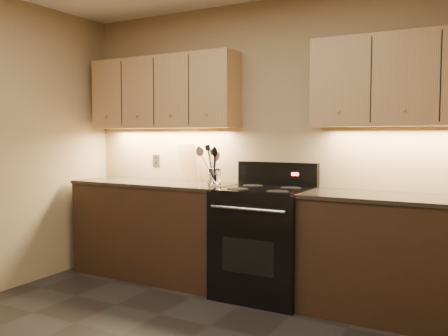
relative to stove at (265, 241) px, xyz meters
The scene contains 14 objects.
wall_back 0.88m from the stove, 104.10° to the left, with size 4.00×0.04×2.60m, color #9D815C.
counter_left 1.18m from the stove, behind, with size 1.62×0.62×0.93m.
counter_right 1.10m from the stove, ahead, with size 1.46×0.62×0.93m.
stove is the anchor object (origin of this frame).
upper_cab_left 1.78m from the stove, behind, with size 1.60×0.30×0.70m, color tan.
upper_cab_right 1.73m from the stove, ahead, with size 1.44×0.30×0.70m, color tan.
outlet_plate 1.55m from the stove, 167.24° to the left, with size 0.09×0.01×0.12m, color #B2B5BA.
utensil_crock 0.72m from the stove, behind, with size 0.14×0.14×0.15m.
cutting_board 1.18m from the stove, 163.74° to the left, with size 0.30×0.02×0.37m, color tan.
wooden_spoon 0.81m from the stove, behind, with size 0.06×0.06×0.28m, color tan, non-canonical shape.
black_spoon 0.81m from the stove, behind, with size 0.06×0.06×0.32m, color black, non-canonical shape.
black_turner 0.82m from the stove, behind, with size 0.08×0.08×0.37m, color black, non-canonical shape.
steel_spatula 0.79m from the stove, behind, with size 0.08×0.08×0.33m, color silver, non-canonical shape.
steel_skimmer 0.80m from the stove, behind, with size 0.09×0.09×0.36m, color silver, non-canonical shape.
Camera 1 is at (1.71, -2.00, 1.38)m, focal length 38.00 mm.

